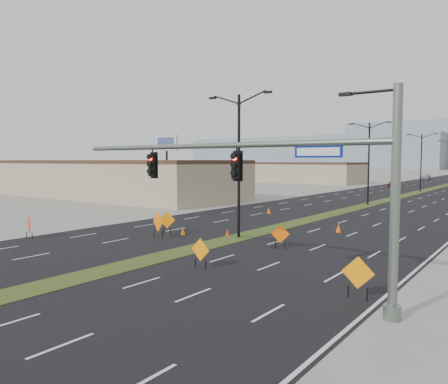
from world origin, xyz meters
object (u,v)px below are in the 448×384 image
Objects in this scene: streetlight_0 at (239,161)px; car_left at (394,183)px; construction_sign_0 at (29,225)px; cone_1 at (227,233)px; construction_sign_5 at (358,274)px; cone_2 at (338,228)px; pole_sign_west at (167,149)px; streetlight_1 at (369,161)px; car_far at (425,177)px; construction_sign_2 at (158,223)px; cone_0 at (183,231)px; streetlight_2 at (421,161)px; cone_3 at (269,210)px; construction_sign_1 at (167,221)px; construction_sign_4 at (280,235)px; construction_sign_3 at (200,251)px; signal_mast at (275,177)px.

streetlight_0 is 68.13m from car_left.
construction_sign_0 reaches higher than cone_1.
construction_sign_5 is 16.30m from cone_2.
pole_sign_west is (-7.44, 21.59, 5.87)m from construction_sign_0.
car_left is (-7.53, 39.56, -4.66)m from streetlight_1.
car_far is 3.40× the size of construction_sign_0.
construction_sign_2 reaches higher than cone_1.
cone_2 is at bearing 41.80° from cone_0.
pole_sign_west reaches higher than cone_2.
car_far is at bearing 110.08° from construction_sign_2.
cone_3 is at bearing -97.28° from streetlight_2.
cone_2 is at bearing 63.51° from construction_sign_2.
car_far is 3.03× the size of construction_sign_2.
car_far is at bearing 68.29° from construction_sign_1.
cone_2 is (14.73, -102.41, -0.46)m from car_far.
car_far is at bearing 77.07° from construction_sign_4.
cone_0 is (-3.90, -1.53, -5.13)m from streetlight_0.
cone_2 is 1.08× the size of cone_3.
construction_sign_1 is at bearing 159.76° from construction_sign_4.
construction_sign_2 is at bearing 150.32° from construction_sign_3.
car_left is (-7.53, 11.56, -4.66)m from streetlight_2.
streetlight_0 reaches higher than construction_sign_0.
streetlight_1 reaches higher than pole_sign_west.
streetlight_1 is 30.41m from construction_sign_4.
streetlight_1 is 5.47× the size of construction_sign_2.
construction_sign_0 is 3.05× the size of cone_1.
construction_sign_4 is 0.88× the size of construction_sign_5.
car_far reaches higher than cone_2.
streetlight_1 reaches higher than car_far.
cone_3 is at bearing -89.12° from car_far.
construction_sign_5 is (2.94, 1.44, -3.78)m from signal_mast.
cone_2 is at bearing 14.51° from construction_sign_1.
construction_sign_1 is 2.41× the size of cone_2.
car_left is at bearing 67.77° from construction_sign_1.
construction_sign_2 is at bearing -60.52° from pole_sign_west.
construction_sign_0 is 17.38m from construction_sign_4.
construction_sign_5 reaches higher than construction_sign_4.
pole_sign_west reaches higher than cone_3.
streetlight_2 reaches higher than construction_sign_3.
streetlight_2 is at bearing 89.02° from cone_1.
streetlight_0 reaches higher than signal_mast.
cone_3 is (4.45, -95.27, -0.49)m from car_far.
construction_sign_2 is (-4.51, -31.45, -4.33)m from streetlight_1.
car_far is at bearing 93.10° from cone_0.
signal_mast is 27.66m from cone_3.
signal_mast is 30.41× the size of cone_1.
construction_sign_0 is at bearing -139.61° from cone_1.
streetlight_0 reaches higher than car_far.
cone_2 is at bearing -77.41° from streetlight_1.
car_far is 103.46m from cone_2.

